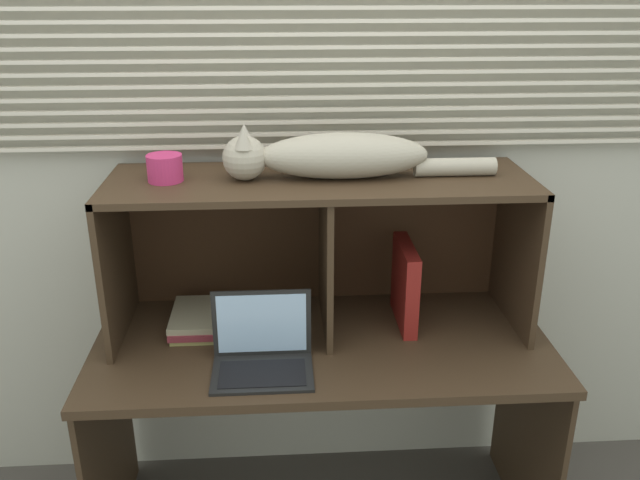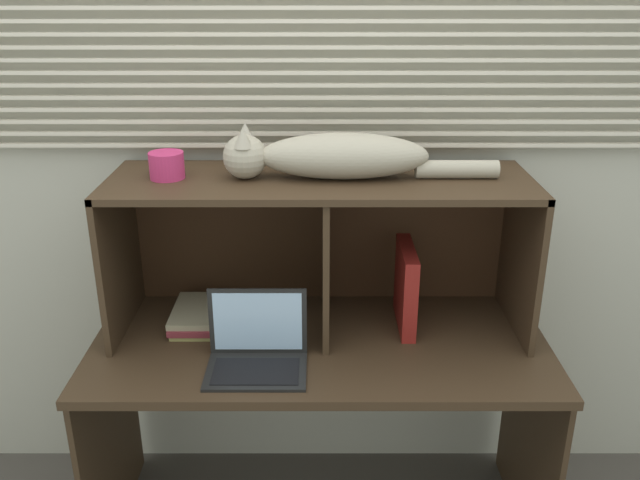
% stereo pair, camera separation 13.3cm
% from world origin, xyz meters
% --- Properties ---
extents(back_panel_with_blinds, '(4.40, 0.08, 2.50)m').
position_xyz_m(back_panel_with_blinds, '(0.00, 0.55, 1.26)').
color(back_panel_with_blinds, beige).
rests_on(back_panel_with_blinds, ground).
extents(desk, '(1.48, 0.68, 0.75)m').
position_xyz_m(desk, '(0.00, 0.17, 0.61)').
color(desk, '#3D2C1C').
rests_on(desk, ground).
extents(hutch_shelf_unit, '(1.34, 0.43, 0.52)m').
position_xyz_m(hutch_shelf_unit, '(0.00, 0.32, 1.11)').
color(hutch_shelf_unit, '#3D2C1C').
rests_on(hutch_shelf_unit, desk).
extents(cat, '(0.86, 0.16, 0.17)m').
position_xyz_m(cat, '(0.03, 0.28, 1.34)').
color(cat, '#B3AA97').
rests_on(cat, hutch_shelf_unit).
extents(laptop, '(0.30, 0.21, 0.23)m').
position_xyz_m(laptop, '(-0.19, 0.02, 0.81)').
color(laptop, black).
rests_on(laptop, desk).
extents(binder_upright, '(0.05, 0.27, 0.28)m').
position_xyz_m(binder_upright, '(0.29, 0.28, 0.89)').
color(binder_upright, maroon).
rests_on(binder_upright, desk).
extents(book_stack, '(0.17, 0.26, 0.06)m').
position_xyz_m(book_stack, '(-0.42, 0.29, 0.78)').
color(book_stack, tan).
rests_on(book_stack, desk).
extents(small_basket, '(0.11, 0.11, 0.08)m').
position_xyz_m(small_basket, '(-0.48, 0.28, 1.31)').
color(small_basket, '#CB326C').
rests_on(small_basket, hutch_shelf_unit).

